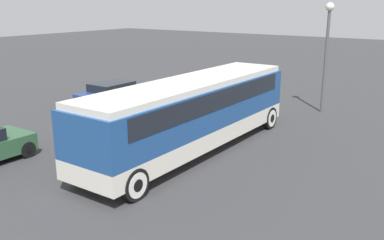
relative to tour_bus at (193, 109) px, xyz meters
name	(u,v)px	position (x,y,z in m)	size (l,w,h in m)	color
ground_plane	(192,151)	(-0.10, 0.00, -1.72)	(120.00, 120.00, 0.00)	#38383A
tour_bus	(193,109)	(0.00, 0.00, 0.00)	(10.99, 2.54, 2.85)	silver
parked_car_near	(114,93)	(3.99, 8.40, -1.06)	(4.52, 1.91, 1.28)	navy
lamp_post	(327,42)	(9.08, -2.05, 2.01)	(0.44, 0.44, 5.69)	#515156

